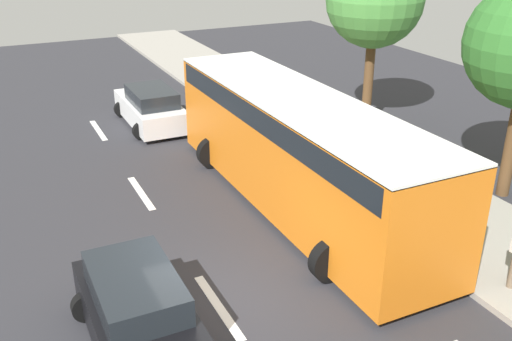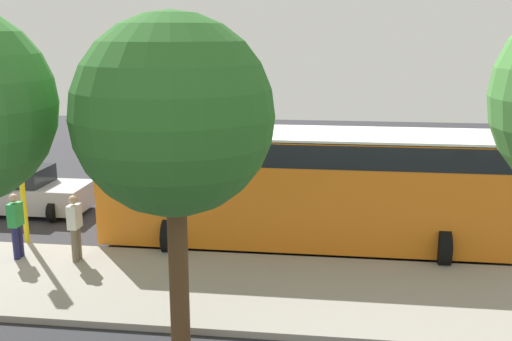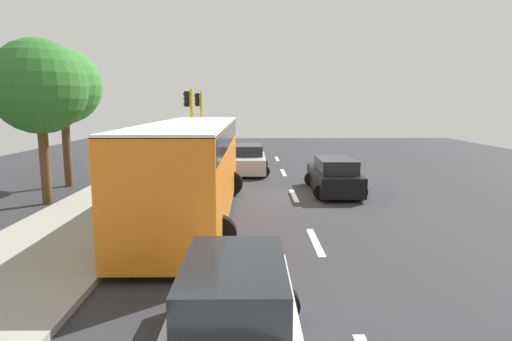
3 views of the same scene
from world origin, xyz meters
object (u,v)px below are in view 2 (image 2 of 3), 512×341
Objects in this scene: city_bus at (305,180)px; pedestrian_by_tree at (75,226)px; car_silver at (20,191)px; traffic_light_midblock at (16,142)px; car_black at (206,170)px; street_tree_center at (173,117)px; pedestrian_near_signal at (16,224)px.

city_bus is 6.51× the size of pedestrian_by_tree.
traffic_light_midblock reaches higher than car_silver.
car_black is 6.55m from car_silver.
traffic_light_midblock is 7.44m from street_tree_center.
traffic_light_midblock is (6.60, -3.69, 2.22)m from car_black.
car_black is at bearing 167.75° from pedestrian_by_tree.
pedestrian_by_tree is 0.28× the size of street_tree_center.
street_tree_center reaches higher than traffic_light_midblock.
pedestrian_near_signal is at bearing 28.19° from car_silver.
pedestrian_by_tree is (4.05, 3.74, 0.35)m from car_silver.
street_tree_center is at bearing 55.67° from pedestrian_near_signal.
car_black is 0.40× the size of city_bus.
car_black is 1.01× the size of car_silver.
pedestrian_near_signal is 0.28× the size of street_tree_center.
city_bus is 1.80× the size of street_tree_center.
car_black is at bearing 157.48° from pedestrian_near_signal.
pedestrian_by_tree is 6.04m from street_tree_center.
car_black is 2.57× the size of pedestrian_near_signal.
pedestrian_by_tree is (7.73, -1.68, 0.35)m from car_black.
city_bus is 7.57m from pedestrian_near_signal.
traffic_light_midblock is at bearing -158.16° from pedestrian_near_signal.
traffic_light_midblock is (2.92, 1.72, 2.22)m from car_silver.
car_black is at bearing -170.34° from street_tree_center.
car_black is 12.01m from street_tree_center.
pedestrian_near_signal is 1.00× the size of pedestrian_by_tree.
street_tree_center is at bearing 43.97° from car_silver.
car_black is 0.71× the size of street_tree_center.
city_bus is 6.11m from pedestrian_by_tree.
street_tree_center is (5.80, -2.03, 2.52)m from city_bus.
pedestrian_by_tree reaches higher than car_silver.
pedestrian_near_signal is 7.05m from street_tree_center.
city_bus is at bearing 111.77° from pedestrian_by_tree.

